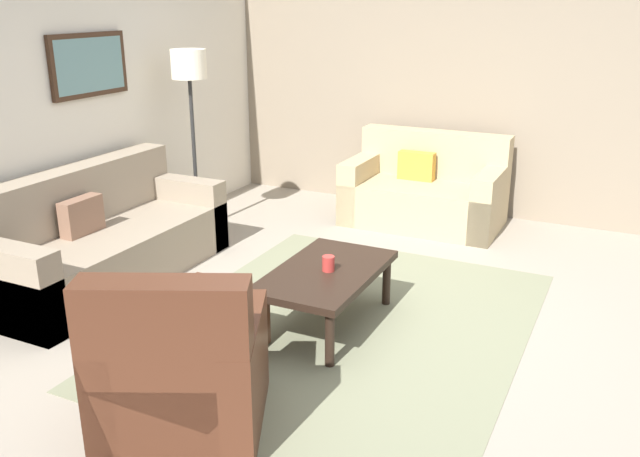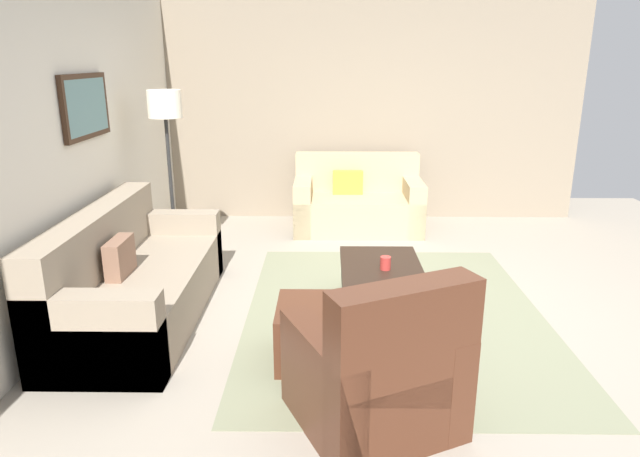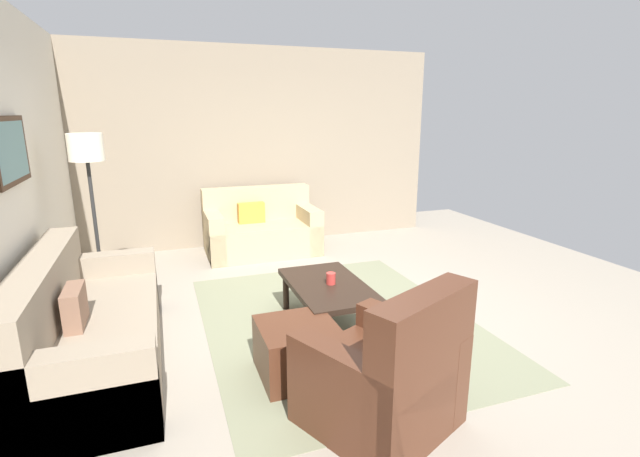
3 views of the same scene
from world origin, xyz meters
TOP-DOWN VIEW (x-y plane):
  - ground_plane at (0.00, 0.00)m, footprint 8.00×8.00m
  - stone_feature_panel at (3.00, 0.00)m, footprint 0.12×5.20m
  - area_rug at (0.00, 0.00)m, footprint 3.03×2.39m
  - couch_main at (-0.09, 2.11)m, footprint 2.11×0.88m
  - couch_loveseat at (2.45, 0.19)m, footprint 0.88×1.50m
  - armchair_leather at (-1.46, 0.26)m, footprint 1.06×1.06m
  - ottoman at (-0.71, 0.61)m, footprint 0.56×0.56m
  - coffee_table at (-0.04, 0.12)m, footprint 1.10×0.64m
  - cup at (-0.05, 0.09)m, footprint 0.08×0.08m
  - lamp_standing at (1.24, 2.10)m, footprint 0.32×0.32m
  - framed_artwork at (0.44, 2.51)m, footprint 0.83×0.04m

SIDE VIEW (x-z plane):
  - ground_plane at x=0.00m, z-range 0.00..0.00m
  - area_rug at x=0.00m, z-range 0.00..0.01m
  - ottoman at x=-0.71m, z-range 0.00..0.40m
  - couch_main at x=-0.09m, z-range -0.14..0.74m
  - couch_loveseat at x=2.45m, z-range -0.14..0.74m
  - armchair_leather at x=-1.46m, z-range -0.17..0.78m
  - coffee_table at x=-0.04m, z-range 0.15..0.56m
  - cup at x=-0.05m, z-range 0.41..0.51m
  - stone_feature_panel at x=3.00m, z-range 0.00..2.80m
  - lamp_standing at x=1.24m, z-range 0.55..2.26m
  - framed_artwork at x=0.44m, z-range 1.36..1.88m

